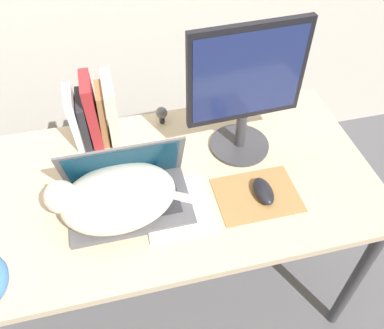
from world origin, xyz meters
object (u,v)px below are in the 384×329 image
Objects in this scene: book_row at (95,114)px; notepad at (178,207)px; computer_mouse at (264,191)px; webcam at (162,113)px; external_monitor at (246,88)px; cat at (115,197)px; laptop at (128,192)px.

book_row reaches higher than notepad.
computer_mouse reaches higher than notepad.
notepad is (-0.28, 0.02, -0.02)m from computer_mouse.
webcam is (0.03, 0.41, 0.04)m from notepad.
notepad is 0.42m from webcam.
webcam is at bearing 141.62° from external_monitor.
external_monitor is (0.46, 0.19, 0.18)m from cat.
laptop is 0.34m from book_row.
laptop is at bearing -78.39° from book_row.
laptop is at bearing -116.02° from webcam.
cat reaches higher than notepad.
book_row is at bearing 118.86° from notepad.
laptop is at bearing 169.80° from computer_mouse.
laptop is 0.49m from external_monitor.
webcam is (0.17, 0.35, -0.00)m from laptop.
computer_mouse is 0.44× the size of book_row.
webcam reaches higher than computer_mouse.
webcam is at bearing 7.58° from book_row.
external_monitor reaches higher than book_row.
laptop reaches higher than computer_mouse.
book_row is at bearing 161.44° from external_monitor.
external_monitor reaches higher than laptop.
laptop is 0.43m from computer_mouse.
webcam reaches higher than notepad.
book_row is 1.05× the size of notepad.
external_monitor reaches higher than notepad.
webcam is at bearing 63.98° from laptop.
notepad is 3.53× the size of webcam.
book_row is at bearing 94.20° from cat.
external_monitor is at bearing -18.56° from book_row.
computer_mouse is 0.28m from notepad.
external_monitor is at bearing 90.81° from computer_mouse.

